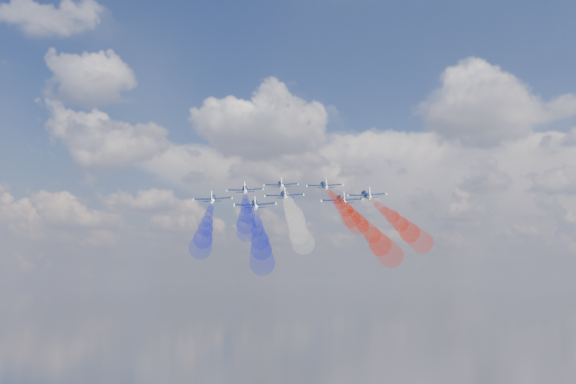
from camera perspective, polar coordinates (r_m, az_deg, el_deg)
The scene contains 16 objects.
jet_lead at distance 198.84m, azimuth -0.58°, elevation 0.56°, with size 9.92×12.39×3.31m, color black, non-canonical shape.
trail_lead at distance 169.05m, azimuth -0.01°, elevation -0.80°, with size 4.13×49.39×4.13m, color white, non-canonical shape.
jet_inner_left at distance 186.33m, azimuth -3.47°, elevation 0.15°, with size 9.92×12.39×3.31m, color black, non-canonical shape.
trail_inner_left at distance 156.52m, azimuth -3.41°, elevation -1.41°, with size 4.13×49.39×4.13m, color #1B23E6, non-canonical shape.
jet_inner_right at distance 187.89m, azimuth 2.92°, elevation 0.50°, with size 9.92×12.39×3.31m, color black, non-canonical shape.
trail_inner_right at distance 158.29m, azimuth 4.19°, elevation -0.97°, with size 4.13×49.39×4.13m, color red, non-canonical shape.
jet_outer_left at distance 176.32m, azimuth -6.05°, elevation -0.57°, with size 9.92×12.39×3.31m, color black, non-canonical shape.
trail_outer_left at distance 146.60m, azimuth -6.51°, elevation -2.38°, with size 4.13×49.39×4.13m, color #1B23E6, non-canonical shape.
jet_center_third at distance 175.13m, azimuth -0.32°, elevation -0.30°, with size 9.92×12.39×3.31m, color black, non-canonical shape.
trail_center_third at distance 145.43m, azimuth 0.39°, elevation -2.07°, with size 4.13×49.39×4.13m, color white, non-canonical shape.
jet_outer_right at distance 176.43m, azimuth 6.30°, elevation -0.26°, with size 9.92×12.39×3.31m, color black, non-canonical shape.
trail_outer_right at distance 147.22m, azimuth 8.34°, elevation -2.00°, with size 4.13×49.39×4.13m, color red, non-canonical shape.
jet_rear_left at distance 162.12m, azimuth -2.66°, elevation -1.04°, with size 9.92×12.39×3.31m, color black, non-canonical shape.
trail_rear_left at distance 132.45m, azimuth -2.40°, elevation -3.15°, with size 4.13×49.39×4.13m, color #1B23E6, non-canonical shape.
jet_rear_right at distance 163.83m, azimuth 4.30°, elevation -0.68°, with size 9.92×12.39×3.31m, color black, non-canonical shape.
trail_rear_right at distance 134.47m, azimuth 6.09°, elevation -2.68°, with size 4.13×49.39×4.13m, color red, non-canonical shape.
Camera 1 is at (63.07, -172.58, 151.86)m, focal length 44.35 mm.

